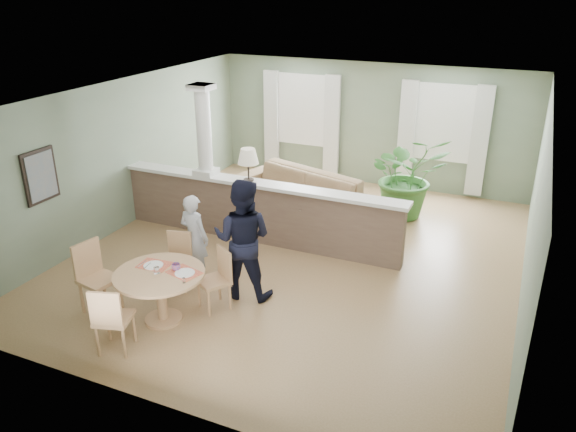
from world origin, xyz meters
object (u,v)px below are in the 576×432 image
at_px(chair_far_man, 218,276).
at_px(child_person, 194,238).
at_px(houseplant, 407,175).
at_px(man_person, 243,239).
at_px(chair_near, 111,317).
at_px(chair_side, 95,274).
at_px(chair_far_boy, 178,258).
at_px(dining_table, 161,283).
at_px(sofa, 298,195).

relative_size(chair_far_man, child_person, 0.64).
height_order(houseplant, child_person, houseplant).
height_order(child_person, man_person, man_person).
relative_size(chair_near, chair_side, 0.91).
relative_size(houseplant, chair_far_boy, 1.94).
relative_size(dining_table, chair_side, 1.19).
height_order(dining_table, child_person, child_person).
distance_m(dining_table, chair_far_boy, 0.95).
bearing_deg(chair_far_boy, man_person, -5.29).
xyz_separation_m(houseplant, chair_far_boy, (-2.50, -4.12, -0.36)).
xyz_separation_m(sofa, chair_near, (-0.39, -4.98, 0.08)).
bearing_deg(houseplant, chair_far_man, -110.60).
xyz_separation_m(dining_table, man_person, (0.68, 1.06, 0.32)).
bearing_deg(man_person, houseplant, -120.55).
bearing_deg(chair_side, man_person, -43.61).
bearing_deg(child_person, chair_side, 67.95).
distance_m(chair_far_man, child_person, 0.96).
bearing_deg(dining_table, chair_side, -172.29).
distance_m(sofa, man_person, 3.14).
relative_size(chair_far_man, chair_side, 0.87).
height_order(houseplant, man_person, man_person).
distance_m(chair_near, chair_side, 1.13).
xyz_separation_m(chair_far_boy, man_person, (1.01, 0.17, 0.43)).
relative_size(chair_far_boy, chair_near, 0.92).
xyz_separation_m(houseplant, chair_far_man, (-1.65, -4.40, -0.34)).
bearing_deg(child_person, sofa, -90.85).
bearing_deg(sofa, child_person, -82.01).
xyz_separation_m(chair_near, chair_side, (-0.87, 0.71, 0.05)).
relative_size(dining_table, chair_far_man, 1.37).
height_order(chair_far_boy, chair_side, chair_side).
xyz_separation_m(sofa, chair_far_boy, (-0.59, -3.24, 0.04)).
distance_m(dining_table, chair_near, 0.86).
bearing_deg(chair_side, chair_far_man, -52.72).
xyz_separation_m(sofa, chair_side, (-1.26, -4.27, 0.13)).
distance_m(sofa, child_person, 2.99).
relative_size(chair_near, child_person, 0.67).
relative_size(sofa, chair_far_boy, 3.45).
bearing_deg(child_person, chair_far_man, 150.35).
bearing_deg(chair_far_boy, chair_far_man, -32.83).
relative_size(sofa, chair_far_man, 3.34).
bearing_deg(sofa, houseplant, 41.83).
bearing_deg(dining_table, chair_near, -98.94).
bearing_deg(chair_far_boy, chair_side, -137.98).
relative_size(chair_far_boy, chair_far_man, 0.97).
bearing_deg(sofa, dining_table, -76.29).
distance_m(chair_side, child_person, 1.55).
relative_size(dining_table, man_person, 0.67).
height_order(sofa, man_person, man_person).
bearing_deg(chair_far_man, man_person, 102.74).
height_order(chair_near, chair_side, chair_side).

